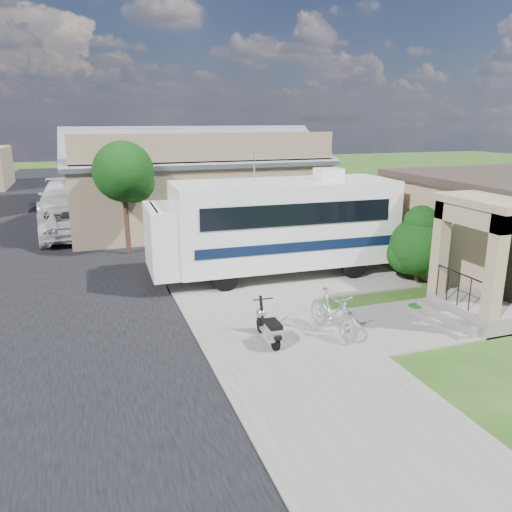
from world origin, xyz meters
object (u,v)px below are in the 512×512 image
object	(u,v)px
scooter	(269,328)
garden_hose	(415,309)
bicycle	(333,315)
shrub	(420,243)
pickup_truck	(66,221)
van	(63,197)
motorhome	(275,224)

from	to	relation	value
scooter	garden_hose	bearing A→B (deg)	9.01
scooter	bicycle	distance (m)	1.73
garden_hose	bicycle	bearing A→B (deg)	-167.10
shrub	scooter	xyz separation A→B (m)	(-6.50, -2.98, -0.90)
shrub	scooter	bearing A→B (deg)	-155.37
scooter	pickup_truck	distance (m)	14.78
pickup_truck	van	bearing A→B (deg)	-91.92
bicycle	scooter	bearing A→B (deg)	168.05
motorhome	garden_hose	distance (m)	5.56
pickup_truck	van	xyz separation A→B (m)	(-0.31, 6.98, 0.15)
shrub	pickup_truck	distance (m)	15.82
scooter	van	xyz separation A→B (m)	(-5.20, 20.92, 0.46)
shrub	scooter	world-z (taller)	shrub
pickup_truck	bicycle	bearing A→B (deg)	110.84
shrub	pickup_truck	bearing A→B (deg)	136.10
van	garden_hose	distance (m)	22.58
bicycle	pickup_truck	world-z (taller)	pickup_truck
bicycle	van	bearing A→B (deg)	97.25
van	bicycle	bearing A→B (deg)	-70.72
van	garden_hose	world-z (taller)	van
garden_hose	pickup_truck	bearing A→B (deg)	125.94
scooter	motorhome	bearing A→B (deg)	68.47
shrub	pickup_truck	size ratio (longest dim) A/B	0.48
pickup_truck	garden_hose	bearing A→B (deg)	121.47
van	scooter	bearing A→B (deg)	-75.05
shrub	van	bearing A→B (deg)	123.12
pickup_truck	garden_hose	world-z (taller)	pickup_truck
bicycle	garden_hose	size ratio (longest dim) A/B	5.09
scooter	pickup_truck	xyz separation A→B (m)	(-4.89, 13.95, 0.31)
shrub	bicycle	size ratio (longest dim) A/B	1.39
pickup_truck	garden_hose	distance (m)	16.42
shrub	garden_hose	world-z (taller)	shrub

